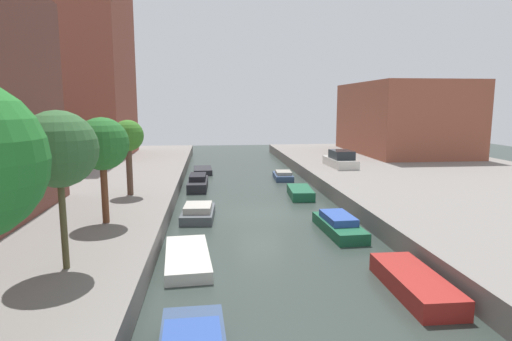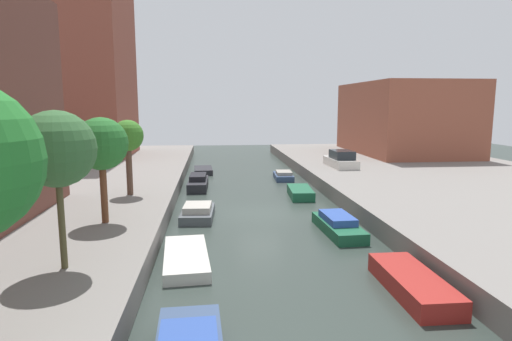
{
  "view_description": "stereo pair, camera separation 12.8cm",
  "coord_description": "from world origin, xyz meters",
  "px_view_note": "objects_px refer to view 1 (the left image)",
  "views": [
    {
      "loc": [
        -2.81,
        -23.96,
        6.25
      ],
      "look_at": [
        0.29,
        4.77,
        1.78
      ],
      "focal_mm": 30.21,
      "sensor_mm": 36.0,
      "label": 1
    },
    {
      "loc": [
        -2.68,
        -23.97,
        6.25
      ],
      "look_at": [
        0.29,
        4.77,
        1.78
      ],
      "focal_mm": 30.21,
      "sensor_mm": 36.0,
      "label": 2
    }
  ],
  "objects_px": {
    "moored_boat_right_4": "(283,176)",
    "moored_boat_left_3": "(198,212)",
    "street_tree_1": "(58,150)",
    "moored_boat_left_2": "(187,258)",
    "apartment_tower_far": "(73,55)",
    "moored_boat_left_4": "(198,183)",
    "moored_boat_right_2": "(339,225)",
    "low_block_right": "(403,118)",
    "street_tree_3": "(128,138)",
    "parked_car": "(341,160)",
    "moored_boat_left_5": "(203,170)",
    "moored_boat_right_1": "(415,283)",
    "moored_boat_right_3": "(300,192)",
    "street_tree_2": "(102,145)"
  },
  "relations": [
    {
      "from": "street_tree_3",
      "to": "moored_boat_left_3",
      "type": "distance_m",
      "value": 6.0
    },
    {
      "from": "moored_boat_left_5",
      "to": "moored_boat_right_2",
      "type": "height_order",
      "value": "moored_boat_right_2"
    },
    {
      "from": "moored_boat_right_2",
      "to": "moored_boat_right_3",
      "type": "relative_size",
      "value": 1.22
    },
    {
      "from": "moored_boat_left_4",
      "to": "moored_boat_right_1",
      "type": "bearing_deg",
      "value": -67.93
    },
    {
      "from": "low_block_right",
      "to": "moored_boat_left_4",
      "type": "bearing_deg",
      "value": -149.01
    },
    {
      "from": "parked_car",
      "to": "moored_boat_left_3",
      "type": "xyz_separation_m",
      "value": [
        -11.67,
        -11.75,
        -1.24
      ]
    },
    {
      "from": "moored_boat_left_5",
      "to": "street_tree_3",
      "type": "bearing_deg",
      "value": -106.05
    },
    {
      "from": "street_tree_1",
      "to": "moored_boat_left_2",
      "type": "height_order",
      "value": "street_tree_1"
    },
    {
      "from": "apartment_tower_far",
      "to": "moored_boat_left_4",
      "type": "height_order",
      "value": "apartment_tower_far"
    },
    {
      "from": "moored_boat_right_4",
      "to": "parked_car",
      "type": "bearing_deg",
      "value": -1.07
    },
    {
      "from": "low_block_right",
      "to": "moored_boat_left_3",
      "type": "distance_m",
      "value": 30.8
    },
    {
      "from": "moored_boat_right_2",
      "to": "street_tree_3",
      "type": "bearing_deg",
      "value": 153.46
    },
    {
      "from": "low_block_right",
      "to": "moored_boat_left_2",
      "type": "height_order",
      "value": "low_block_right"
    },
    {
      "from": "low_block_right",
      "to": "moored_boat_left_4",
      "type": "height_order",
      "value": "low_block_right"
    },
    {
      "from": "street_tree_1",
      "to": "moored_boat_left_5",
      "type": "height_order",
      "value": "street_tree_1"
    },
    {
      "from": "parked_car",
      "to": "moored_boat_left_5",
      "type": "xyz_separation_m",
      "value": [
        -11.65,
        4.17,
        -1.35
      ]
    },
    {
      "from": "moored_boat_left_5",
      "to": "apartment_tower_far",
      "type": "bearing_deg",
      "value": 154.53
    },
    {
      "from": "street_tree_3",
      "to": "moored_boat_right_1",
      "type": "bearing_deg",
      "value": -47.39
    },
    {
      "from": "moored_boat_left_2",
      "to": "street_tree_2",
      "type": "bearing_deg",
      "value": 143.1
    },
    {
      "from": "moored_boat_right_2",
      "to": "moored_boat_right_4",
      "type": "relative_size",
      "value": 1.32
    },
    {
      "from": "street_tree_1",
      "to": "moored_boat_left_2",
      "type": "bearing_deg",
      "value": 35.72
    },
    {
      "from": "street_tree_1",
      "to": "apartment_tower_far",
      "type": "bearing_deg",
      "value": 105.22
    },
    {
      "from": "apartment_tower_far",
      "to": "moored_boat_right_2",
      "type": "bearing_deg",
      "value": -52.45
    },
    {
      "from": "moored_boat_left_3",
      "to": "moored_boat_right_4",
      "type": "distance_m",
      "value": 13.64
    },
    {
      "from": "street_tree_1",
      "to": "street_tree_2",
      "type": "bearing_deg",
      "value": 90.0
    },
    {
      "from": "low_block_right",
      "to": "moored_boat_left_5",
      "type": "xyz_separation_m",
      "value": [
        -21.49,
        -5.68,
        -4.52
      ]
    },
    {
      "from": "apartment_tower_far",
      "to": "parked_car",
      "type": "xyz_separation_m",
      "value": [
        24.16,
        -10.13,
        -9.45
      ]
    },
    {
      "from": "apartment_tower_far",
      "to": "moored_boat_right_3",
      "type": "height_order",
      "value": "apartment_tower_far"
    },
    {
      "from": "moored_boat_left_5",
      "to": "moored_boat_right_2",
      "type": "distance_m",
      "value": 20.52
    },
    {
      "from": "street_tree_3",
      "to": "moored_boat_right_4",
      "type": "bearing_deg",
      "value": 42.33
    },
    {
      "from": "moored_boat_left_2",
      "to": "moored_boat_right_4",
      "type": "height_order",
      "value": "moored_boat_right_4"
    },
    {
      "from": "street_tree_1",
      "to": "moored_boat_left_3",
      "type": "height_order",
      "value": "street_tree_1"
    },
    {
      "from": "moored_boat_left_2",
      "to": "moored_boat_right_1",
      "type": "distance_m",
      "value": 8.47
    },
    {
      "from": "apartment_tower_far",
      "to": "moored_boat_right_4",
      "type": "relative_size",
      "value": 6.02
    },
    {
      "from": "moored_boat_right_2",
      "to": "moored_boat_right_4",
      "type": "xyz_separation_m",
      "value": [
        -0.16,
        15.24,
        -0.06
      ]
    },
    {
      "from": "street_tree_1",
      "to": "moored_boat_left_2",
      "type": "xyz_separation_m",
      "value": [
        3.71,
        2.67,
        -4.63
      ]
    },
    {
      "from": "street_tree_1",
      "to": "moored_boat_left_5",
      "type": "distance_m",
      "value": 26.1
    },
    {
      "from": "parked_car",
      "to": "moored_boat_right_1",
      "type": "xyz_separation_m",
      "value": [
        -4.24,
        -22.09,
        -1.26
      ]
    },
    {
      "from": "street_tree_1",
      "to": "moored_boat_right_2",
      "type": "relative_size",
      "value": 1.16
    },
    {
      "from": "moored_boat_right_3",
      "to": "street_tree_3",
      "type": "bearing_deg",
      "value": -165.16
    },
    {
      "from": "moored_boat_right_1",
      "to": "moored_boat_right_3",
      "type": "bearing_deg",
      "value": 92.45
    },
    {
      "from": "moored_boat_left_2",
      "to": "moored_boat_left_4",
      "type": "distance_m",
      "value": 15.33
    },
    {
      "from": "street_tree_2",
      "to": "moored_boat_right_4",
      "type": "distance_m",
      "value": 19.59
    },
    {
      "from": "low_block_right",
      "to": "moored_boat_right_4",
      "type": "distance_m",
      "value": 18.22
    },
    {
      "from": "moored_boat_right_4",
      "to": "moored_boat_left_3",
      "type": "bearing_deg",
      "value": -119.77
    },
    {
      "from": "street_tree_1",
      "to": "parked_car",
      "type": "distance_m",
      "value": 26.55
    },
    {
      "from": "low_block_right",
      "to": "parked_car",
      "type": "relative_size",
      "value": 3.5
    },
    {
      "from": "parked_car",
      "to": "moored_boat_left_4",
      "type": "xyz_separation_m",
      "value": [
        -11.9,
        -3.2,
        -1.14
      ]
    },
    {
      "from": "moored_boat_left_4",
      "to": "moored_boat_left_5",
      "type": "distance_m",
      "value": 7.38
    },
    {
      "from": "moored_boat_left_2",
      "to": "moored_boat_right_1",
      "type": "height_order",
      "value": "moored_boat_right_1"
    }
  ]
}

